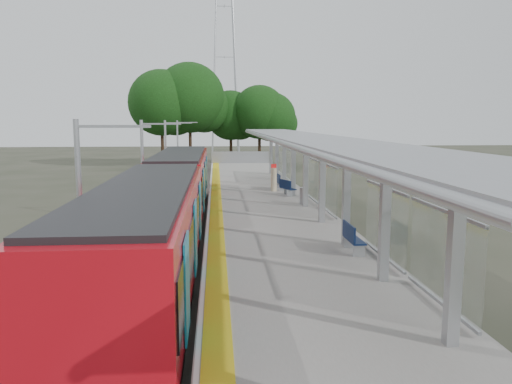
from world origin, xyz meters
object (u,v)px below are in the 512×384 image
train (170,200)px  bench_mid (287,187)px  bench_far (280,181)px  litter_bin (304,196)px  bench_near (352,237)px  info_pillar_far (274,179)px

train → bench_mid: bearing=52.5°
train → bench_far: size_ratio=18.49×
bench_mid → train: bearing=-149.2°
bench_mid → litter_bin: bearing=-104.3°
bench_far → litter_bin: bearing=-86.9°
bench_near → bench_mid: bearing=91.1°
info_pillar_far → bench_near: bearing=-101.0°
bench_far → litter_bin: size_ratio=1.67×
bench_near → bench_far: bearing=91.3°
litter_bin → bench_mid: bearing=97.3°
train → bench_mid: train is taller
info_pillar_far → litter_bin: (1.00, -5.12, -0.29)m
bench_near → bench_mid: (-0.33, 12.99, -0.03)m
train → info_pillar_far: train is taller
bench_near → litter_bin: (0.09, 9.67, -0.07)m
bench_near → bench_far: bench_far is taller
info_pillar_far → litter_bin: 5.23m
bench_far → train: bearing=-122.0°
bench_far → bench_near: bearing=-90.4°
train → bench_near: 8.20m
litter_bin → train: bearing=-144.7°
info_pillar_far → bench_far: bearing=40.0°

